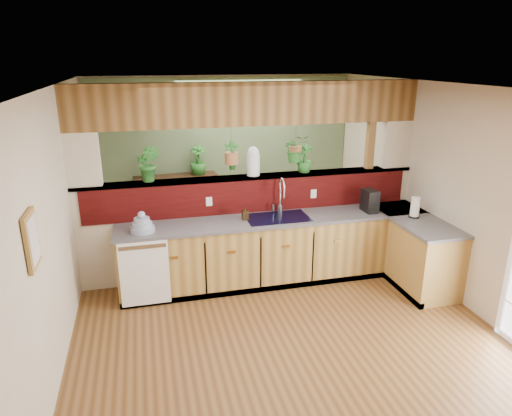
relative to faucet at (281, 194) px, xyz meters
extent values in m
cube|color=brown|center=(-0.34, -1.13, -1.17)|extent=(4.60, 7.00, 0.01)
cube|color=brown|center=(-0.34, -1.13, 1.43)|extent=(4.60, 7.00, 0.01)
cube|color=beige|center=(-0.34, 2.37, 0.13)|extent=(4.60, 0.02, 2.60)
cube|color=beige|center=(-2.64, -1.13, 0.13)|extent=(0.02, 7.00, 2.60)
cube|color=beige|center=(1.96, -1.13, 0.13)|extent=(0.02, 7.00, 2.60)
cube|color=beige|center=(-0.34, 0.22, -0.49)|extent=(4.60, 0.15, 1.35)
cube|color=#370707|center=(-0.34, 0.14, -0.04)|extent=(4.40, 0.02, 0.45)
cube|color=brown|center=(-0.34, 0.22, 0.20)|extent=(4.60, 0.21, 0.04)
cube|color=brown|center=(-0.34, 0.22, 1.16)|extent=(4.60, 0.15, 0.55)
cube|color=beige|center=(-2.44, 0.22, 0.53)|extent=(0.40, 0.15, 0.70)
cube|color=beige|center=(1.76, 0.22, 0.53)|extent=(0.40, 0.15, 0.70)
cube|color=brown|center=(1.36, 0.22, 0.13)|extent=(0.10, 0.10, 2.60)
cube|color=brown|center=(-0.34, 0.22, 0.20)|extent=(4.60, 0.21, 0.04)
cube|color=brown|center=(-0.34, 0.22, 1.16)|extent=(4.60, 0.15, 0.55)
cube|color=#59704C|center=(-0.34, 2.35, 0.13)|extent=(4.55, 0.02, 2.55)
cube|color=olive|center=(-0.09, -0.15, -0.74)|extent=(4.10, 0.60, 0.86)
cube|color=#4E4E53|center=(-0.09, -0.15, -0.29)|extent=(4.14, 0.64, 0.04)
cube|color=olive|center=(1.66, -0.59, -0.74)|extent=(0.60, 1.48, 0.86)
cube|color=#4E4E53|center=(1.66, -0.59, -0.29)|extent=(0.64, 1.52, 0.04)
cube|color=olive|center=(1.66, -0.15, -0.74)|extent=(0.60, 0.60, 0.86)
cube|color=#4E4E53|center=(1.66, -0.15, -0.29)|extent=(0.64, 0.64, 0.04)
cube|color=black|center=(-0.09, -0.42, -1.13)|extent=(4.10, 0.06, 0.08)
cube|color=black|center=(1.39, -0.59, -1.13)|extent=(0.06, 1.48, 0.08)
cube|color=white|center=(-1.82, -0.46, -0.72)|extent=(0.58, 0.02, 0.82)
cube|color=#B7B7B2|center=(-1.82, -0.48, -0.37)|extent=(0.54, 0.01, 0.05)
cube|color=black|center=(-0.09, -0.15, -0.28)|extent=(0.82, 0.50, 0.03)
cube|color=black|center=(-0.28, -0.15, -0.37)|extent=(0.34, 0.40, 0.16)
cube|color=black|center=(0.10, -0.15, -0.37)|extent=(0.34, 0.40, 0.16)
cube|color=olive|center=(-2.61, -1.93, 0.38)|extent=(0.03, 0.35, 0.45)
cube|color=silver|center=(-2.60, -1.93, 0.38)|extent=(0.01, 0.27, 0.37)
cylinder|color=#B7B7B2|center=(0.00, 0.05, -0.21)|extent=(0.07, 0.07, 0.11)
cylinder|color=#B7B7B2|center=(0.00, 0.05, -0.02)|extent=(0.03, 0.03, 0.30)
torus|color=#B7B7B2|center=(0.00, -0.03, 0.12)|extent=(0.21, 0.11, 0.22)
cylinder|color=#B7B7B2|center=(0.00, -0.12, 0.05)|extent=(0.03, 0.03, 0.13)
cylinder|color=#B7B7B2|center=(-0.09, 0.05, -0.19)|extent=(0.03, 0.03, 0.11)
cylinder|color=#8C98B5|center=(-1.80, -0.24, -0.24)|extent=(0.29, 0.29, 0.06)
cylinder|color=#8C98B5|center=(-1.80, -0.24, -0.18)|extent=(0.24, 0.24, 0.05)
cylinder|color=#8C98B5|center=(-1.80, -0.24, -0.12)|extent=(0.18, 0.18, 0.05)
sphere|color=#8C98B5|center=(-1.80, -0.24, -0.06)|extent=(0.09, 0.09, 0.09)
imported|color=#392814|center=(-0.51, -0.12, -0.18)|extent=(0.08, 0.08, 0.18)
cube|color=black|center=(1.19, -0.20, -0.12)|extent=(0.16, 0.26, 0.30)
cube|color=black|center=(1.19, -0.29, -0.22)|extent=(0.14, 0.10, 0.10)
cylinder|color=silver|center=(1.19, -0.26, -0.18)|extent=(0.08, 0.08, 0.08)
cylinder|color=black|center=(1.65, -0.57, -0.26)|extent=(0.14, 0.14, 0.02)
cylinder|color=#B7B7B2|center=(1.65, -0.57, -0.12)|extent=(0.02, 0.02, 0.29)
cylinder|color=white|center=(1.65, -0.57, -0.12)|extent=(0.11, 0.11, 0.25)
cylinder|color=silver|center=(-0.32, 0.22, 0.37)|extent=(0.17, 0.17, 0.29)
sphere|color=silver|center=(-0.32, 0.22, 0.53)|extent=(0.15, 0.15, 0.15)
imported|color=#246123|center=(-1.66, 0.22, 0.46)|extent=(0.32, 0.29, 0.47)
imported|color=#246123|center=(0.40, 0.22, 0.41)|extent=(0.27, 0.27, 0.38)
cylinder|color=brown|center=(-0.61, 0.22, 0.71)|extent=(0.01, 0.01, 0.35)
cylinder|color=brown|center=(-0.61, 0.22, 0.47)|extent=(0.18, 0.18, 0.15)
imported|color=#246123|center=(-0.61, 0.22, 0.70)|extent=(0.23, 0.19, 0.38)
cylinder|color=brown|center=(0.26, 0.22, 0.73)|extent=(0.01, 0.01, 0.31)
cylinder|color=brown|center=(0.26, 0.22, 0.51)|extent=(0.17, 0.17, 0.15)
imported|color=#246123|center=(0.26, 0.22, 0.74)|extent=(0.34, 0.29, 0.37)
cube|color=black|center=(-1.22, 2.12, -0.67)|extent=(1.42, 0.47, 0.93)
imported|color=#246123|center=(-1.74, 2.12, 0.00)|extent=(0.24, 0.20, 0.40)
imported|color=#246123|center=(-0.83, 2.12, 0.05)|extent=(0.29, 0.29, 0.50)
imported|color=#246123|center=(0.65, 1.58, -0.81)|extent=(0.76, 0.70, 0.72)
camera|label=1|loc=(-1.72, -5.52, 1.74)|focal=32.00mm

